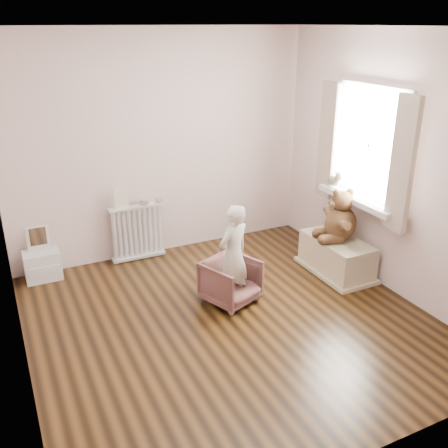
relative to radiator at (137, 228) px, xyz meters
name	(u,v)px	position (x,y,z in m)	size (l,w,h in m)	color
floor	(230,321)	(0.39, -1.68, -0.39)	(3.60, 3.60, 0.01)	black
ceiling	(232,26)	(0.39, -1.68, 2.21)	(3.60, 3.60, 0.01)	white
back_wall	(161,146)	(0.39, 0.12, 0.91)	(3.60, 0.02, 2.60)	silver
front_wall	(377,283)	(0.39, -3.48, 0.91)	(3.60, 0.02, 2.60)	silver
left_wall	(3,225)	(-1.41, -1.68, 0.91)	(0.02, 3.60, 2.60)	silver
right_wall	(392,166)	(2.19, -1.68, 0.91)	(0.02, 3.60, 2.60)	silver
window	(371,145)	(2.15, -1.38, 1.06)	(0.03, 0.90, 1.10)	white
window_sill	(358,199)	(2.06, -1.38, 0.48)	(0.22, 1.10, 0.06)	silver
curtain_left	(402,165)	(2.04, -1.95, 1.00)	(0.06, 0.26, 1.30)	#BCAA95
curtain_right	(328,141)	(2.04, -0.81, 1.00)	(0.06, 0.26, 1.30)	#BCAA95
radiator	(137,228)	(0.00, 0.00, 0.00)	(0.64, 0.12, 0.67)	silver
paper_doll	(121,197)	(-0.16, 0.00, 0.41)	(0.16, 0.01, 0.26)	beige
tin_a	(144,202)	(0.11, 0.00, 0.31)	(0.11, 0.11, 0.06)	#A59E8C
tin_b	(159,200)	(0.29, 0.00, 0.31)	(0.09, 0.09, 0.05)	#A59E8C
toy_vanity	(41,256)	(-1.09, -0.03, -0.11)	(0.38, 0.27, 0.59)	silver
armchair	(231,281)	(0.55, -1.35, -0.17)	(0.48, 0.49, 0.45)	brown
child	(233,255)	(0.55, -1.40, 0.15)	(0.38, 0.25, 1.03)	silver
toy_bench	(337,256)	(1.91, -1.30, -0.19)	(0.45, 0.85, 0.40)	beige
teddy_bear	(341,217)	(1.91, -1.31, 0.28)	(0.47, 0.36, 0.58)	#382312
plush_cat	(335,178)	(2.05, -0.98, 0.61)	(0.14, 0.23, 0.19)	slate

